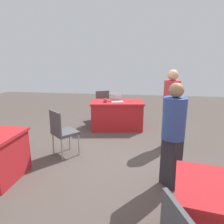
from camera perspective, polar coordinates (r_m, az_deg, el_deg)
name	(u,v)px	position (r m, az deg, el deg)	size (l,w,h in m)	color
ground_plane	(114,155)	(4.45, 0.65, -11.58)	(14.40, 14.40, 0.00)	#4C423D
table_foreground	(117,115)	(5.91, 1.31, -0.79)	(1.53, 0.97, 0.78)	#AD1E23
chair_near_front	(62,130)	(4.35, -13.38, -4.74)	(0.62, 0.62, 0.96)	#9E9993
chair_tucked_left	(101,103)	(6.59, -2.90, 2.36)	(0.60, 0.60, 0.97)	#9E9993
person_presenter	(173,131)	(3.27, 16.19, -5.01)	(0.48, 0.48, 1.62)	#26262D
person_attendee_standing	(171,105)	(4.74, 15.59, 1.81)	(0.45, 0.45, 1.71)	#26262D
laptop_silver	(117,100)	(5.78, 1.31, 3.21)	(0.38, 0.37, 0.21)	silver
yarn_ball	(105,100)	(5.69, -1.77, 3.17)	(0.11, 0.11, 0.11)	#B2382D
scissors_red	(130,101)	(5.85, 5.01, 2.95)	(0.18, 0.04, 0.01)	red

